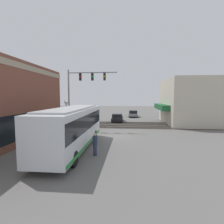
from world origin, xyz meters
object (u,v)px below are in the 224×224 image
object	(u,v)px
city_bus	(73,127)
parked_car_black	(117,118)
pedestrian_near_bus	(95,144)
parked_car_grey	(133,114)
crossing_signal	(66,112)

from	to	relation	value
city_bus	parked_car_black	distance (m)	15.99
parked_car_black	pedestrian_near_bus	world-z (taller)	pedestrian_near_bus
parked_car_black	parked_car_grey	bearing A→B (deg)	-20.03
crossing_signal	parked_car_grey	size ratio (longest dim) A/B	0.86
crossing_signal	city_bus	bearing A→B (deg)	-156.88
city_bus	pedestrian_near_bus	xyz separation A→B (m)	(-1.25, -2.04, -1.04)
crossing_signal	pedestrian_near_bus	world-z (taller)	crossing_signal
crossing_signal	parked_car_grey	world-z (taller)	crossing_signal
city_bus	parked_car_grey	distance (m)	24.05
city_bus	parked_car_grey	world-z (taller)	city_bus
parked_car_grey	parked_car_black	bearing A→B (deg)	159.97
city_bus	parked_car_black	world-z (taller)	city_bus
city_bus	pedestrian_near_bus	size ratio (longest dim) A/B	6.44
city_bus	parked_car_grey	xyz separation A→B (m)	(23.41, -5.40, -1.21)
city_bus	crossing_signal	size ratio (longest dim) A/B	2.76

